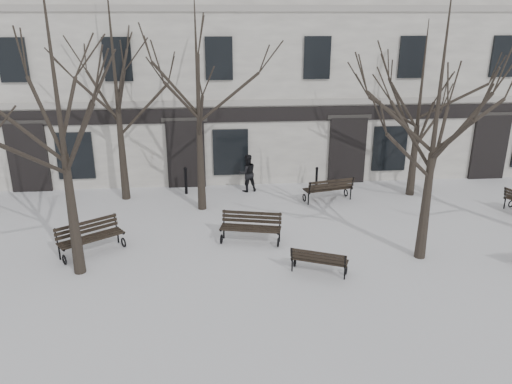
{
  "coord_description": "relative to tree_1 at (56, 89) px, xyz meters",
  "views": [
    {
      "loc": [
        -2.32,
        -12.76,
        7.11
      ],
      "look_at": [
        -0.94,
        3.0,
        1.43
      ],
      "focal_mm": 35.0,
      "sensor_mm": 36.0,
      "label": 1
    }
  ],
  "objects": [
    {
      "name": "ground",
      "position": [
        6.3,
        -0.52,
        -5.29
      ],
      "size": [
        100.0,
        100.0,
        0.0
      ],
      "primitive_type": "plane",
      "color": "silver",
      "rests_on": "ground"
    },
    {
      "name": "building",
      "position": [
        6.3,
        12.44,
        0.23
      ],
      "size": [
        40.4,
        10.2,
        11.4
      ],
      "color": "silver",
      "rests_on": "ground"
    },
    {
      "name": "tree_1",
      "position": [
        0.0,
        0.0,
        0.0
      ],
      "size": [
        5.92,
        5.92,
        8.46
      ],
      "color": "black",
      "rests_on": "ground"
    },
    {
      "name": "tree_2",
      "position": [
        10.23,
        0.07,
        -0.35
      ],
      "size": [
        5.53,
        5.53,
        7.9
      ],
      "color": "black",
      "rests_on": "ground"
    },
    {
      "name": "tree_4",
      "position": [
        0.38,
        6.13,
        0.09
      ],
      "size": [
        6.02,
        6.02,
        8.6
      ],
      "color": "black",
      "rests_on": "ground"
    },
    {
      "name": "tree_5",
      "position": [
        3.48,
        4.74,
        -0.39
      ],
      "size": [
        5.48,
        5.48,
        7.83
      ],
      "color": "black",
      "rests_on": "ground"
    },
    {
      "name": "tree_6",
      "position": [
        12.07,
        5.6,
        -0.96
      ],
      "size": [
        4.85,
        4.85,
        6.93
      ],
      "color": "black",
      "rests_on": "ground"
    },
    {
      "name": "bench_0",
      "position": [
        0.06,
        1.28,
        -4.74
      ],
      "size": [
        2.03,
        1.7,
        1.01
      ],
      "rotation": [
        0.0,
        0.0,
        0.6
      ],
      "color": "black",
      "rests_on": "ground"
    },
    {
      "name": "bench_1",
      "position": [
        6.9,
        -0.7,
        -4.85
      ],
      "size": [
        1.69,
        1.17,
        0.81
      ],
      "rotation": [
        0.0,
        0.0,
        2.73
      ],
      "color": "black",
      "rests_on": "ground"
    },
    {
      "name": "bench_3",
      "position": [
        5.11,
        1.63,
        -4.75
      ],
      "size": [
        2.06,
        1.13,
        0.99
      ],
      "rotation": [
        0.0,
        0.0,
        -0.23
      ],
      "color": "black",
      "rests_on": "ground"
    },
    {
      "name": "bench_4",
      "position": [
        8.51,
        5.13,
        -4.75
      ],
      "size": [
        2.06,
        1.14,
        0.99
      ],
      "rotation": [
        0.0,
        0.0,
        3.37
      ],
      "color": "black",
      "rests_on": "ground"
    },
    {
      "name": "bollard_a",
      "position": [
        2.79,
        6.49,
        -4.67
      ],
      "size": [
        0.15,
        0.15,
        1.16
      ],
      "color": "black",
      "rests_on": "ground"
    },
    {
      "name": "bollard_b",
      "position": [
        8.33,
        6.66,
        -4.77
      ],
      "size": [
        0.13,
        0.13,
        0.97
      ],
      "color": "black",
      "rests_on": "ground"
    },
    {
      "name": "pedestrian_b",
      "position": [
        5.36,
        6.6,
        -5.29
      ],
      "size": [
        0.91,
        0.78,
        1.6
      ],
      "primitive_type": "imported",
      "rotation": [
        0.0,
        0.0,
        3.39
      ],
      "color": "black",
      "rests_on": "ground"
    }
  ]
}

